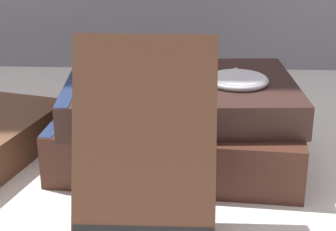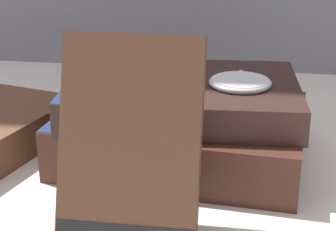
{
  "view_description": "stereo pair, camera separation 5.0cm",
  "coord_description": "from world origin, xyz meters",
  "px_view_note": "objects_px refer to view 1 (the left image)",
  "views": [
    {
      "loc": [
        0.02,
        -0.46,
        0.23
      ],
      "look_at": [
        -0.0,
        0.01,
        0.05
      ],
      "focal_mm": 60.0,
      "sensor_mm": 36.0,
      "label": 1
    },
    {
      "loc": [
        0.07,
        -0.46,
        0.23
      ],
      "look_at": [
        -0.0,
        0.01,
        0.05
      ],
      "focal_mm": 60.0,
      "sensor_mm": 36.0,
      "label": 2
    }
  ],
  "objects_px": {
    "book_flat_top": "(175,96)",
    "book_flat_bottom": "(175,133)",
    "reading_glasses": "(139,105)",
    "pocket_watch": "(238,80)",
    "book_leaning_front": "(145,145)"
  },
  "relations": [
    {
      "from": "book_leaning_front",
      "to": "pocket_watch",
      "type": "distance_m",
      "value": 0.14
    },
    {
      "from": "book_leaning_front",
      "to": "reading_glasses",
      "type": "bearing_deg",
      "value": 96.38
    },
    {
      "from": "book_flat_top",
      "to": "book_flat_bottom",
      "type": "bearing_deg",
      "value": 81.42
    },
    {
      "from": "book_flat_top",
      "to": "reading_glasses",
      "type": "height_order",
      "value": "book_flat_top"
    },
    {
      "from": "book_flat_top",
      "to": "book_leaning_front",
      "type": "height_order",
      "value": "book_leaning_front"
    },
    {
      "from": "book_flat_top",
      "to": "book_leaning_front",
      "type": "relative_size",
      "value": 1.5
    },
    {
      "from": "book_flat_top",
      "to": "reading_glasses",
      "type": "bearing_deg",
      "value": 105.39
    },
    {
      "from": "book_flat_bottom",
      "to": "book_leaning_front",
      "type": "distance_m",
      "value": 0.14
    },
    {
      "from": "book_leaning_front",
      "to": "reading_glasses",
      "type": "relative_size",
      "value": 1.53
    },
    {
      "from": "book_flat_bottom",
      "to": "book_flat_top",
      "type": "relative_size",
      "value": 1.08
    },
    {
      "from": "book_flat_bottom",
      "to": "pocket_watch",
      "type": "bearing_deg",
      "value": -3.35
    },
    {
      "from": "pocket_watch",
      "to": "book_leaning_front",
      "type": "bearing_deg",
      "value": -122.28
    },
    {
      "from": "reading_glasses",
      "to": "pocket_watch",
      "type": "bearing_deg",
      "value": -38.74
    },
    {
      "from": "book_flat_bottom",
      "to": "reading_glasses",
      "type": "bearing_deg",
      "value": 114.65
    },
    {
      "from": "book_flat_bottom",
      "to": "reading_glasses",
      "type": "xyz_separation_m",
      "value": [
        -0.05,
        0.14,
        -0.02
      ]
    }
  ]
}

